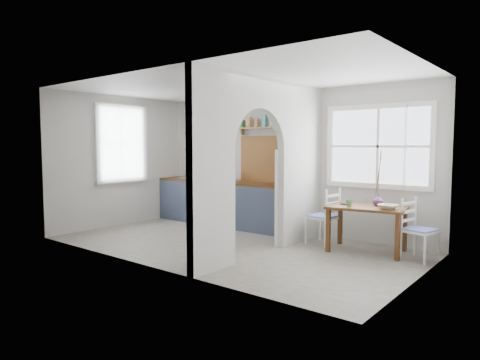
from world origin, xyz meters
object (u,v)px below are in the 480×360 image
Objects in this scene: chair_right at (420,229)px; kettle at (284,179)px; dining_table at (367,229)px; chair_left at (323,216)px; vase at (378,200)px.

chair_right is 2.54m from kettle.
kettle reaches higher than dining_table.
chair_right is at bearing 95.19° from chair_left.
kettle reaches higher than vase.
chair_left is at bearing -173.82° from vase.
dining_table is 0.78m from chair_right.
chair_left is at bearing 166.42° from dining_table.
kettle is 1.82m from vase.
vase is at bearing 90.57° from chair_right.
dining_table is 1.84m from kettle.
chair_left is at bearing -3.45° from kettle.
kettle is (-2.46, 0.29, 0.57)m from chair_right.
vase is (1.80, -0.14, -0.23)m from kettle.
chair_left is 5.48× the size of vase.
kettle is (-1.69, 0.30, 0.66)m from dining_table.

